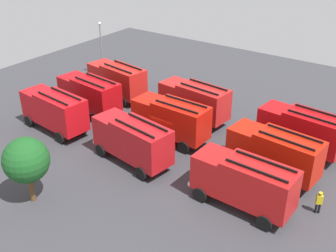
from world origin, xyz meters
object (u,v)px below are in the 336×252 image
at_px(fire_truck_4, 171,118).
at_px(fire_truck_6, 244,181).
at_px(firefighter_0, 319,202).
at_px(fire_truck_5, 89,93).
at_px(lamppost, 101,46).
at_px(fire_truck_1, 194,100).
at_px(tree_0, 26,160).
at_px(fire_truck_2, 117,79).
at_px(firefighter_1, 137,79).
at_px(fire_truck_7, 132,139).
at_px(fire_truck_8, 54,110).
at_px(traffic_cone_0, 278,124).
at_px(fire_truck_0, 301,129).
at_px(fire_truck_3, 274,152).

xyz_separation_m(fire_truck_4, fire_truck_6, (-9.43, 4.94, 0.00)).
bearing_deg(firefighter_0, fire_truck_5, 55.18).
height_order(fire_truck_4, fire_truck_5, same).
bearing_deg(firefighter_0, lamppost, 41.23).
relative_size(fire_truck_1, tree_0, 1.50).
height_order(fire_truck_2, firefighter_1, fire_truck_2).
bearing_deg(fire_truck_7, fire_truck_8, 7.55).
relative_size(fire_truck_5, traffic_cone_0, 10.36).
bearing_deg(fire_truck_0, fire_truck_6, 92.35).
xyz_separation_m(fire_truck_3, fire_truck_5, (19.32, 0.09, 0.00)).
bearing_deg(fire_truck_0, fire_truck_8, 31.25).
distance_m(fire_truck_6, firefighter_0, 5.23).
distance_m(fire_truck_2, fire_truck_6, 21.60).
height_order(fire_truck_1, fire_truck_6, same).
bearing_deg(firefighter_1, lamppost, 161.42).
relative_size(fire_truck_2, fire_truck_8, 1.01).
relative_size(fire_truck_2, fire_truck_7, 1.00).
relative_size(fire_truck_3, lamppost, 1.09).
bearing_deg(tree_0, fire_truck_2, -67.49).
bearing_deg(lamppost, firefighter_1, 178.33).
relative_size(fire_truck_5, lamppost, 1.09).
xyz_separation_m(firefighter_0, traffic_cone_0, (6.99, -10.32, -0.58)).
xyz_separation_m(fire_truck_5, lamppost, (6.00, -8.21, 1.81)).
bearing_deg(tree_0, fire_truck_7, -108.51).
relative_size(fire_truck_0, fire_truck_5, 1.00).
xyz_separation_m(fire_truck_0, traffic_cone_0, (3.09, -3.16, -1.80)).
bearing_deg(firefighter_1, fire_truck_0, -25.91).
xyz_separation_m(fire_truck_2, fire_truck_8, (-0.41, 9.05, 0.00)).
xyz_separation_m(fire_truck_8, firefighter_1, (0.61, -12.58, -1.18)).
bearing_deg(fire_truck_2, lamppost, -24.91).
bearing_deg(traffic_cone_0, fire_truck_8, 37.02).
xyz_separation_m(tree_0, traffic_cone_0, (-9.92, -20.59, -2.97)).
height_order(fire_truck_0, fire_truck_5, same).
height_order(fire_truck_8, tree_0, tree_0).
height_order(fire_truck_1, firefighter_0, fire_truck_1).
relative_size(fire_truck_0, fire_truck_7, 0.99).
distance_m(fire_truck_0, tree_0, 21.78).
height_order(fire_truck_0, tree_0, tree_0).
bearing_deg(traffic_cone_0, fire_truck_5, 25.67).
bearing_deg(fire_truck_5, fire_truck_8, 96.53).
height_order(fire_truck_0, fire_truck_8, same).
bearing_deg(lamppost, fire_truck_2, 146.81).
bearing_deg(firefighter_1, fire_truck_3, -38.74).
relative_size(fire_truck_2, traffic_cone_0, 10.45).
distance_m(fire_truck_5, fire_truck_7, 10.48).
relative_size(fire_truck_1, fire_truck_6, 1.02).
xyz_separation_m(fire_truck_8, firefighter_0, (-23.60, -2.20, -1.22)).
bearing_deg(lamppost, traffic_cone_0, 179.46).
xyz_separation_m(fire_truck_3, lamppost, (25.32, -8.13, 1.81)).
xyz_separation_m(fire_truck_8, lamppost, (6.04, -12.73, 1.81)).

